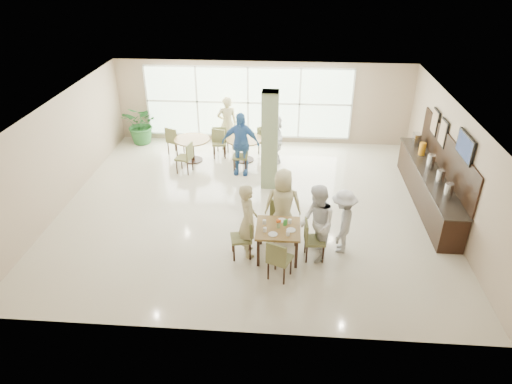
# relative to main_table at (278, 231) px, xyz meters

# --- Properties ---
(ground) EXTENTS (10.00, 10.00, 0.00)m
(ground) POSITION_rel_main_table_xyz_m (-0.76, 2.14, -0.66)
(ground) COLOR beige
(ground) RESTS_ON ground
(room_shell) EXTENTS (10.00, 10.00, 10.00)m
(room_shell) POSITION_rel_main_table_xyz_m (-0.76, 2.14, 1.04)
(room_shell) COLOR white
(room_shell) RESTS_ON ground
(window_bank) EXTENTS (7.00, 0.04, 7.00)m
(window_bank) POSITION_rel_main_table_xyz_m (-1.26, 6.60, 0.74)
(window_bank) COLOR silver
(window_bank) RESTS_ON ground
(column) EXTENTS (0.45, 0.45, 2.80)m
(column) POSITION_rel_main_table_xyz_m (-0.36, 3.34, 0.74)
(column) COLOR #718159
(column) RESTS_ON ground
(main_table) EXTENTS (0.97, 0.97, 0.75)m
(main_table) POSITION_rel_main_table_xyz_m (0.00, 0.00, 0.00)
(main_table) COLOR olive
(main_table) RESTS_ON ground
(round_table_left) EXTENTS (1.12, 1.12, 0.75)m
(round_table_left) POSITION_rel_main_table_xyz_m (-2.89, 4.86, -0.08)
(round_table_left) COLOR olive
(round_table_left) RESTS_ON ground
(round_table_right) EXTENTS (1.16, 1.16, 0.75)m
(round_table_right) POSITION_rel_main_table_xyz_m (-1.24, 5.00, -0.07)
(round_table_right) COLOR olive
(round_table_right) RESTS_ON ground
(chairs_main_table) EXTENTS (2.14, 2.03, 0.95)m
(chairs_main_table) POSITION_rel_main_table_xyz_m (0.02, -0.03, -0.18)
(chairs_main_table) COLOR olive
(chairs_main_table) RESTS_ON ground
(chairs_table_left) EXTENTS (2.02, 1.89, 0.95)m
(chairs_table_left) POSITION_rel_main_table_xyz_m (-2.87, 4.85, -0.18)
(chairs_table_left) COLOR olive
(chairs_table_left) RESTS_ON ground
(chairs_table_right) EXTENTS (2.09, 1.76, 0.95)m
(chairs_table_right) POSITION_rel_main_table_xyz_m (-1.30, 5.04, -0.18)
(chairs_table_right) COLOR olive
(chairs_table_right) RESTS_ON ground
(tabletop_clutter) EXTENTS (0.73, 0.76, 0.21)m
(tabletop_clutter) POSITION_rel_main_table_xyz_m (0.02, -0.02, 0.15)
(tabletop_clutter) COLOR white
(tabletop_clutter) RESTS_ON main_table
(buffet_counter) EXTENTS (0.64, 4.70, 1.95)m
(buffet_counter) POSITION_rel_main_table_xyz_m (3.94, 2.64, -0.11)
(buffet_counter) COLOR black
(buffet_counter) RESTS_ON ground
(wall_tv) EXTENTS (0.06, 1.00, 0.58)m
(wall_tv) POSITION_rel_main_table_xyz_m (4.18, 1.54, 1.49)
(wall_tv) COLOR black
(wall_tv) RESTS_ON ground
(framed_art_a) EXTENTS (0.05, 0.55, 0.70)m
(framed_art_a) POSITION_rel_main_table_xyz_m (4.19, 3.14, 1.19)
(framed_art_a) COLOR black
(framed_art_a) RESTS_ON ground
(framed_art_b) EXTENTS (0.05, 0.55, 0.70)m
(framed_art_b) POSITION_rel_main_table_xyz_m (4.19, 3.94, 1.19)
(framed_art_b) COLOR black
(framed_art_b) RESTS_ON ground
(potted_plant) EXTENTS (1.59, 1.59, 1.37)m
(potted_plant) POSITION_rel_main_table_xyz_m (-4.89, 6.15, 0.03)
(potted_plant) COLOR #2A692E
(potted_plant) RESTS_ON ground
(teen_left) EXTENTS (0.57, 0.73, 1.75)m
(teen_left) POSITION_rel_main_table_xyz_m (-0.67, 0.04, 0.22)
(teen_left) COLOR tan
(teen_left) RESTS_ON ground
(teen_far) EXTENTS (0.88, 0.49, 1.78)m
(teen_far) POSITION_rel_main_table_xyz_m (0.08, 0.75, 0.23)
(teen_far) COLOR tan
(teen_far) RESTS_ON ground
(teen_right) EXTENTS (0.85, 1.00, 1.79)m
(teen_right) POSITION_rel_main_table_xyz_m (0.83, 0.00, 0.24)
(teen_right) COLOR white
(teen_right) RESTS_ON ground
(teen_standing) EXTENTS (0.78, 1.10, 1.54)m
(teen_standing) POSITION_rel_main_table_xyz_m (1.43, 0.33, 0.11)
(teen_standing) COLOR #B5B5B8
(teen_standing) RESTS_ON ground
(adult_a) EXTENTS (1.18, 0.73, 1.93)m
(adult_a) POSITION_rel_main_table_xyz_m (-1.26, 4.08, 0.30)
(adult_a) COLOR #3867A9
(adult_a) RESTS_ON ground
(adult_b) EXTENTS (1.17, 1.57, 1.56)m
(adult_b) POSITION_rel_main_table_xyz_m (-0.27, 5.00, 0.12)
(adult_b) COLOR white
(adult_b) RESTS_ON ground
(adult_standing) EXTENTS (0.77, 0.61, 1.83)m
(adult_standing) POSITION_rel_main_table_xyz_m (-1.89, 5.86, 0.26)
(adult_standing) COLOR tan
(adult_standing) RESTS_ON ground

